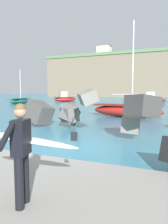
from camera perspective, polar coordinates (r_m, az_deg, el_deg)
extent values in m
plane|color=teal|center=(8.66, -6.96, -9.33)|extent=(400.00, 400.00, 0.00)
cube|color=slate|center=(10.56, 1.05, 4.01)|extent=(1.23, 1.24, 0.91)
cube|color=#4C4944|center=(14.04, -11.88, -0.07)|extent=(1.99, 1.55, 1.74)
cube|color=slate|center=(10.01, 12.38, -3.32)|extent=(0.87, 0.72, 0.81)
cube|color=#4C4944|center=(13.10, -3.80, -0.71)|extent=(1.30, 1.37, 1.50)
cube|color=#3D3A38|center=(8.97, 15.26, 1.46)|extent=(1.55, 1.59, 1.02)
cube|color=#605B56|center=(13.04, -3.91, -0.62)|extent=(1.29, 1.31, 1.07)
cylinder|color=black|center=(3.89, -16.95, -17.75)|extent=(0.15, 0.15, 0.90)
cylinder|color=black|center=(4.09, -15.51, -16.51)|extent=(0.15, 0.15, 0.90)
cube|color=black|center=(3.77, -16.52, -6.51)|extent=(0.31, 0.42, 0.60)
sphere|color=#A87A5B|center=(3.70, -16.70, 0.02)|extent=(0.21, 0.21, 0.21)
sphere|color=brown|center=(3.70, -16.72, 0.79)|extent=(0.19, 0.19, 0.19)
cylinder|color=black|center=(3.43, -19.92, -5.74)|extent=(0.23, 0.53, 0.41)
cylinder|color=black|center=(4.00, -15.05, -6.36)|extent=(0.09, 0.09, 0.56)
ellipsoid|color=white|center=(4.11, -15.95, -6.91)|extent=(2.11, 0.90, 0.37)
cube|color=black|center=(3.83, -2.71, -6.55)|extent=(0.12, 0.05, 0.16)
ellipsoid|color=#1E6656|center=(40.98, -16.87, 2.83)|extent=(2.76, 6.24, 0.97)
cube|color=#164C41|center=(40.96, -16.89, 3.46)|extent=(2.54, 5.74, 0.10)
cylinder|color=silver|center=(41.36, -16.68, 7.21)|extent=(0.12, 0.12, 5.30)
cylinder|color=silver|center=(41.33, -16.61, 4.79)|extent=(0.67, 3.58, 0.08)
ellipsoid|color=maroon|center=(46.91, -5.08, 3.38)|extent=(4.82, 4.82, 1.02)
cube|color=maroon|center=(46.90, -5.09, 3.95)|extent=(4.44, 4.44, 0.10)
cube|color=#B7B2A8|center=(46.77, -5.54, 4.77)|extent=(1.82, 1.82, 1.27)
cube|color=#334C5B|center=(46.77, -5.55, 5.62)|extent=(1.64, 1.64, 0.12)
ellipsoid|color=maroon|center=(18.86, 11.34, 0.27)|extent=(6.45, 2.85, 1.06)
cube|color=maroon|center=(18.82, 11.37, 1.76)|extent=(5.94, 2.62, 0.10)
cylinder|color=silver|center=(18.78, 12.95, 12.56)|extent=(0.12, 0.12, 7.01)
cylinder|color=silver|center=(18.63, 12.78, 4.59)|extent=(3.71, 0.65, 0.08)
ellipsoid|color=maroon|center=(42.55, 17.74, 2.80)|extent=(5.51, 3.08, 0.83)
cube|color=maroon|center=(42.54, 17.76, 3.31)|extent=(5.07, 2.83, 0.10)
cube|color=silver|center=(42.47, 17.26, 4.29)|extent=(1.78, 1.51, 1.35)
cube|color=#334C5B|center=(42.47, 17.29, 5.27)|extent=(1.60, 1.36, 0.12)
sphere|color=yellow|center=(38.24, 15.74, 2.29)|extent=(0.44, 0.44, 0.44)
cube|color=#756651|center=(102.75, 14.82, 8.84)|extent=(79.39, 32.82, 17.13)
cube|color=#567547|center=(103.72, 14.94, 13.90)|extent=(80.98, 33.48, 1.20)
cube|color=beige|center=(107.15, 5.47, 15.61)|extent=(6.03, 6.02, 5.54)
cube|color=#66564C|center=(107.71, 5.48, 17.14)|extent=(6.33, 6.32, 0.30)
cube|color=silver|center=(113.23, 6.46, 14.77)|extent=(4.40, 5.75, 4.46)
cube|color=#66564C|center=(113.64, 6.47, 15.95)|extent=(4.63, 6.04, 0.30)
cube|color=beige|center=(117.03, 7.33, 14.39)|extent=(5.28, 4.91, 4.22)
cube|color=#66564C|center=(117.40, 7.35, 15.49)|extent=(5.55, 5.16, 0.30)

